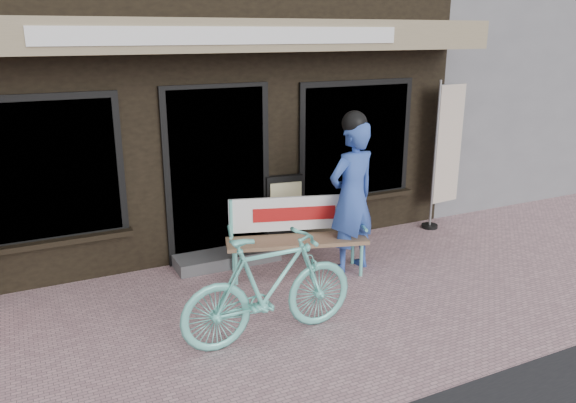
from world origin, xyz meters
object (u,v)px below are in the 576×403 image
bench (296,229)px  menu_stand (285,211)px  bicycle (270,287)px  person (352,194)px  nobori_cream (446,153)px

bench → menu_stand: 0.78m
bicycle → person: bearing=-56.7°
menu_stand → bicycle: bearing=-110.6°
bicycle → menu_stand: 2.32m
bench → person: size_ratio=0.89×
menu_stand → nobori_cream: bearing=4.0°
person → nobori_cream: size_ratio=0.90×
bench → menu_stand: bearing=90.7°
bicycle → menu_stand: bicycle is taller
person → bench: bearing=148.3°
bicycle → menu_stand: bearing=-30.1°
bench → nobori_cream: 2.82m
bench → menu_stand: menu_stand is taller
bench → bicycle: size_ratio=0.99×
bench → menu_stand: (0.21, 0.75, -0.02)m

